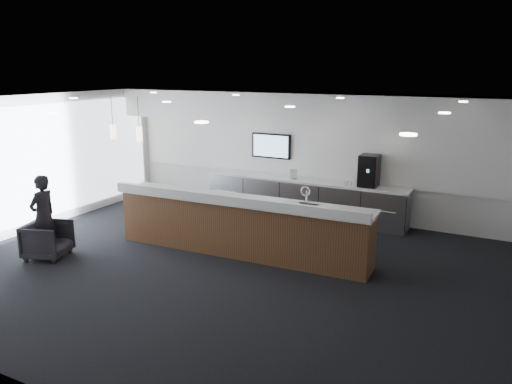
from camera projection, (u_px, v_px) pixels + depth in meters
The scene contains 22 objects.
ground at pixel (227, 269), 9.09m from camera, with size 10.00×10.00×0.00m, color black.
ceiling at pixel (224, 102), 8.35m from camera, with size 10.00×8.00×0.02m, color black.
back_wall at pixel (310, 154), 12.16m from camera, with size 10.00×0.02×3.00m, color silver.
left_wall at pixel (30, 164), 10.95m from camera, with size 0.02×8.00×3.00m, color silver.
soffit_bulkhead at pixel (304, 108), 11.49m from camera, with size 10.00×0.90×0.70m, color white.
alcove_panel at pixel (309, 150), 12.11m from camera, with size 9.80×0.06×1.40m, color white.
window_blinds_wall at pixel (31, 164), 10.94m from camera, with size 0.04×7.36×2.55m, color silver.
back_credenza at pixel (303, 198), 12.10m from camera, with size 5.06×0.66×0.95m.
wall_tv at pixel (271, 146), 12.49m from camera, with size 1.05×0.08×0.62m.
pendant_left at pixel (145, 133), 10.30m from camera, with size 0.12×0.12×0.30m, color #FFEFC6.
pendant_right at pixel (119, 131), 10.61m from camera, with size 0.12×0.12×0.30m, color #FFEFC6.
ceiling_can_lights at pixel (224, 104), 8.36m from camera, with size 7.00×5.00×0.02m, color silver, non-canonical shape.
service_counter at pixel (241, 225), 9.71m from camera, with size 5.25×1.06×1.49m.
coffee_machine at pixel (369, 171), 11.22m from camera, with size 0.41×0.54×0.72m.
info_sign_left at pixel (294, 174), 11.99m from camera, with size 0.18×0.02×0.24m, color white.
info_sign_right at pixel (358, 182), 11.26m from camera, with size 0.16×0.02×0.21m, color white.
armchair at pixel (48, 240), 9.58m from camera, with size 0.74×0.76×0.69m, color black.
lounge_guest at pixel (43, 215), 9.61m from camera, with size 0.58×0.38×1.59m, color black.
cup_0 at pixel (363, 185), 11.22m from camera, with size 0.09×0.09×0.09m, color white.
cup_1 at pixel (357, 184), 11.29m from camera, with size 0.09×0.09×0.09m, color white.
cup_2 at pixel (351, 184), 11.35m from camera, with size 0.09×0.09×0.09m, color white.
cup_3 at pixel (345, 183), 11.41m from camera, with size 0.09×0.09×0.09m, color white.
Camera 1 is at (4.38, -7.27, 3.59)m, focal length 35.00 mm.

